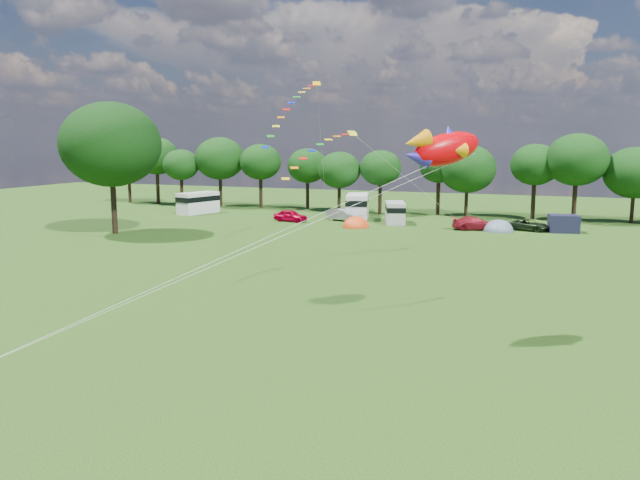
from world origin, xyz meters
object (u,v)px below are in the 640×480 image
(tent_greyblue, at_px, (498,231))
(fish_kite, at_px, (441,149))
(car_a, at_px, (291,216))
(campervan_b, at_px, (357,205))
(campervan_a, at_px, (198,202))
(car_d, at_px, (528,225))
(campervan_c, at_px, (395,212))
(big_tree, at_px, (111,145))
(car_c, at_px, (475,223))
(car_b, at_px, (344,215))
(tent_orange, at_px, (356,227))

(tent_greyblue, distance_m, fish_kite, 38.67)
(car_a, bearing_deg, tent_greyblue, -77.76)
(campervan_b, distance_m, fish_kite, 46.68)
(campervan_b, xyz_separation_m, tent_greyblue, (17.11, -5.12, -1.57))
(campervan_a, height_order, campervan_b, campervan_b)
(car_d, distance_m, campervan_b, 20.38)
(campervan_c, height_order, fish_kite, fish_kite)
(big_tree, height_order, car_d, big_tree)
(car_c, distance_m, campervan_b, 15.54)
(car_a, xyz_separation_m, campervan_a, (-14.53, 3.33, 0.78))
(car_b, bearing_deg, campervan_c, -67.33)
(tent_greyblue, relative_size, fish_kite, 0.90)
(tent_greyblue, bearing_deg, tent_orange, -171.16)
(car_a, relative_size, tent_greyblue, 1.19)
(campervan_b, bearing_deg, car_c, -122.86)
(car_d, bearing_deg, car_a, 111.17)
(big_tree, distance_m, car_a, 21.61)
(campervan_b, xyz_separation_m, campervan_c, (5.35, -2.60, -0.29))
(car_a, bearing_deg, campervan_a, 88.11)
(car_b, height_order, campervan_a, campervan_a)
(big_tree, xyz_separation_m, fish_kite, (36.87, -22.06, 0.03))
(car_b, relative_size, campervan_b, 0.64)
(car_b, xyz_separation_m, tent_greyblue, (17.83, -2.18, -0.71))
(campervan_c, relative_size, tent_greyblue, 1.52)
(campervan_c, height_order, tent_orange, campervan_c)
(car_d, height_order, campervan_a, campervan_a)
(car_c, bearing_deg, car_d, -92.36)
(tent_greyblue, bearing_deg, car_b, 173.03)
(campervan_a, bearing_deg, car_b, -76.17)
(car_b, bearing_deg, car_a, 134.48)
(big_tree, height_order, car_a, big_tree)
(car_b, height_order, campervan_c, campervan_c)
(fish_kite, bearing_deg, tent_orange, 70.03)
(car_a, xyz_separation_m, tent_orange, (8.60, -1.83, -0.68))
(campervan_c, distance_m, fish_kite, 42.56)
(car_a, distance_m, car_c, 21.16)
(big_tree, relative_size, campervan_a, 2.19)
(fish_kite, bearing_deg, car_a, 79.41)
(tent_orange, bearing_deg, car_d, 12.12)
(tent_greyblue, bearing_deg, fish_kite, -89.73)
(fish_kite, bearing_deg, car_b, 71.13)
(fish_kite, bearing_deg, tent_greyblue, 47.04)
(car_a, relative_size, campervan_b, 0.65)
(car_a, relative_size, car_c, 0.89)
(car_a, bearing_deg, car_d, -74.63)
(car_b, relative_size, car_c, 0.88)
(campervan_b, height_order, fish_kite, fish_kite)
(car_c, distance_m, campervan_a, 35.80)
(car_c, xyz_separation_m, tent_greyblue, (2.43, -0.12, -0.68))
(big_tree, xyz_separation_m, tent_greyblue, (36.69, 15.54, -9.00))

